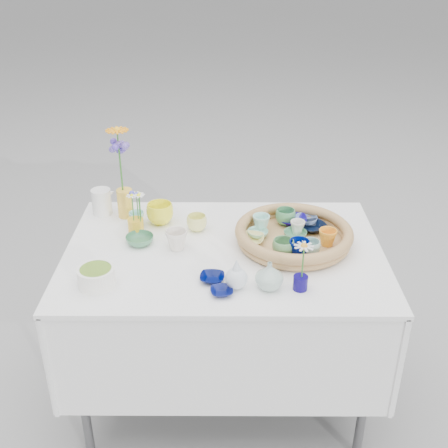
{
  "coord_description": "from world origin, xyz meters",
  "views": [
    {
      "loc": [
        0.01,
        -1.92,
        1.91
      ],
      "look_at": [
        0.0,
        0.02,
        0.87
      ],
      "focal_mm": 45.0,
      "sensor_mm": 36.0,
      "label": 1
    }
  ],
  "objects_px": {
    "bud_vase_seafoam": "(269,275)",
    "display_table": "(224,392)",
    "wicker_tray": "(294,235)",
    "tall_vase_yellow": "(125,203)"
  },
  "relations": [
    {
      "from": "wicker_tray",
      "to": "tall_vase_yellow",
      "type": "relative_size",
      "value": 3.7
    },
    {
      "from": "display_table",
      "to": "wicker_tray",
      "type": "xyz_separation_m",
      "value": [
        0.28,
        0.05,
        0.8
      ]
    },
    {
      "from": "bud_vase_seafoam",
      "to": "display_table",
      "type": "bearing_deg",
      "value": 121.32
    },
    {
      "from": "bud_vase_seafoam",
      "to": "tall_vase_yellow",
      "type": "xyz_separation_m",
      "value": [
        -0.6,
        0.55,
        0.01
      ]
    },
    {
      "from": "display_table",
      "to": "bud_vase_seafoam",
      "type": "height_order",
      "value": "bud_vase_seafoam"
    },
    {
      "from": "display_table",
      "to": "wicker_tray",
      "type": "relative_size",
      "value": 2.66
    },
    {
      "from": "display_table",
      "to": "tall_vase_yellow",
      "type": "relative_size",
      "value": 9.83
    },
    {
      "from": "bud_vase_seafoam",
      "to": "wicker_tray",
      "type": "bearing_deg",
      "value": 69.19
    },
    {
      "from": "display_table",
      "to": "tall_vase_yellow",
      "type": "xyz_separation_m",
      "value": [
        -0.43,
        0.29,
        0.83
      ]
    },
    {
      "from": "wicker_tray",
      "to": "bud_vase_seafoam",
      "type": "bearing_deg",
      "value": -110.81
    }
  ]
}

